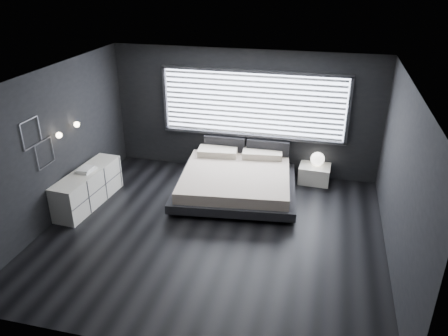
# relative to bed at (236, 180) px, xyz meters

# --- Properties ---
(room) EXTENTS (6.04, 6.00, 2.80)m
(room) POSITION_rel_bed_xyz_m (-0.08, -1.60, 1.10)
(room) COLOR black
(room) RESTS_ON ground
(window) EXTENTS (4.14, 0.09, 1.52)m
(window) POSITION_rel_bed_xyz_m (0.12, 1.10, 1.31)
(window) COLOR white
(window) RESTS_ON ground
(headboard) EXTENTS (1.96, 0.16, 0.52)m
(headboard) POSITION_rel_bed_xyz_m (0.01, 1.04, 0.27)
(headboard) COLOR black
(headboard) RESTS_ON ground
(sconce_near) EXTENTS (0.18, 0.11, 0.11)m
(sconce_near) POSITION_rel_bed_xyz_m (-2.96, -1.55, 1.30)
(sconce_near) COLOR silver
(sconce_near) RESTS_ON ground
(sconce_far) EXTENTS (0.18, 0.11, 0.11)m
(sconce_far) POSITION_rel_bed_xyz_m (-2.96, -0.95, 1.30)
(sconce_far) COLOR silver
(sconce_far) RESTS_ON ground
(wall_art_upper) EXTENTS (0.01, 0.48, 0.48)m
(wall_art_upper) POSITION_rel_bed_xyz_m (-3.05, -2.15, 1.55)
(wall_art_upper) COLOR #47474C
(wall_art_upper) RESTS_ON ground
(wall_art_lower) EXTENTS (0.01, 0.48, 0.48)m
(wall_art_lower) POSITION_rel_bed_xyz_m (-3.05, -1.90, 1.08)
(wall_art_lower) COLOR #47474C
(wall_art_lower) RESTS_ON ground
(bed) EXTENTS (2.71, 2.61, 0.64)m
(bed) POSITION_rel_bed_xyz_m (0.00, 0.00, 0.00)
(bed) COLOR black
(bed) RESTS_ON ground
(nightstand) EXTENTS (0.69, 0.59, 0.39)m
(nightstand) POSITION_rel_bed_xyz_m (1.58, 0.90, -0.10)
(nightstand) COLOR silver
(nightstand) RESTS_ON ground
(orb_lamp) EXTENTS (0.30, 0.30, 0.30)m
(orb_lamp) POSITION_rel_bed_xyz_m (1.62, 0.94, 0.24)
(orb_lamp) COLOR white
(orb_lamp) RESTS_ON nightstand
(dresser) EXTENTS (0.62, 1.81, 0.71)m
(dresser) POSITION_rel_bed_xyz_m (-2.77, -1.16, 0.06)
(dresser) COLOR silver
(dresser) RESTS_ON ground
(book_stack) EXTENTS (0.31, 0.39, 0.07)m
(book_stack) POSITION_rel_bed_xyz_m (-2.77, -1.14, 0.45)
(book_stack) COLOR silver
(book_stack) RESTS_ON dresser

